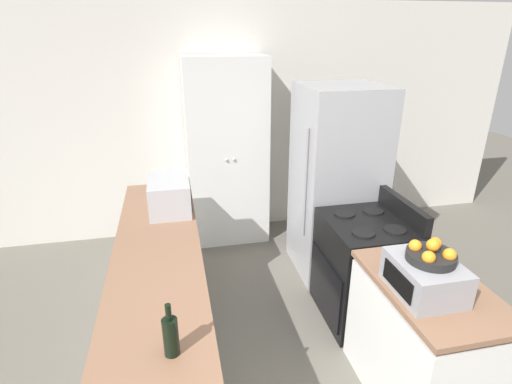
{
  "coord_description": "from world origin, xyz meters",
  "views": [
    {
      "loc": [
        -0.64,
        -1.16,
        2.29
      ],
      "look_at": [
        0.0,
        1.83,
        1.05
      ],
      "focal_mm": 28.0,
      "sensor_mm": 36.0,
      "label": 1
    }
  ],
  "objects_px": {
    "stove": "(363,269)",
    "microwave": "(170,194)",
    "wine_bottle": "(171,335)",
    "refrigerator": "(336,183)",
    "fruit_bowl": "(431,254)",
    "toaster_oven": "(424,277)",
    "pantry_cabinet": "(227,153)"
  },
  "relations": [
    {
      "from": "stove",
      "to": "toaster_oven",
      "type": "xyz_separation_m",
      "value": [
        -0.13,
        -0.91,
        0.54
      ]
    },
    {
      "from": "wine_bottle",
      "to": "fruit_bowl",
      "type": "height_order",
      "value": "fruit_bowl"
    },
    {
      "from": "pantry_cabinet",
      "to": "microwave",
      "type": "relative_size",
      "value": 3.95
    },
    {
      "from": "wine_bottle",
      "to": "refrigerator",
      "type": "bearing_deg",
      "value": 49.46
    },
    {
      "from": "stove",
      "to": "wine_bottle",
      "type": "distance_m",
      "value": 1.96
    },
    {
      "from": "microwave",
      "to": "wine_bottle",
      "type": "bearing_deg",
      "value": -90.64
    },
    {
      "from": "stove",
      "to": "microwave",
      "type": "relative_size",
      "value": 2.0
    },
    {
      "from": "pantry_cabinet",
      "to": "fruit_bowl",
      "type": "relative_size",
      "value": 7.57
    },
    {
      "from": "toaster_oven",
      "to": "refrigerator",
      "type": "bearing_deg",
      "value": 84.1
    },
    {
      "from": "stove",
      "to": "microwave",
      "type": "xyz_separation_m",
      "value": [
        -1.53,
        0.58,
        0.57
      ]
    },
    {
      "from": "stove",
      "to": "refrigerator",
      "type": "xyz_separation_m",
      "value": [
        0.05,
        0.78,
        0.47
      ]
    },
    {
      "from": "refrigerator",
      "to": "microwave",
      "type": "xyz_separation_m",
      "value": [
        -1.58,
        -0.2,
        0.1
      ]
    },
    {
      "from": "microwave",
      "to": "fruit_bowl",
      "type": "relative_size",
      "value": 1.92
    },
    {
      "from": "toaster_oven",
      "to": "fruit_bowl",
      "type": "xyz_separation_m",
      "value": [
        0.02,
        0.01,
        0.14
      ]
    },
    {
      "from": "stove",
      "to": "microwave",
      "type": "height_order",
      "value": "microwave"
    },
    {
      "from": "microwave",
      "to": "fruit_bowl",
      "type": "height_order",
      "value": "fruit_bowl"
    },
    {
      "from": "pantry_cabinet",
      "to": "fruit_bowl",
      "type": "bearing_deg",
      "value": -72.72
    },
    {
      "from": "wine_bottle",
      "to": "stove",
      "type": "bearing_deg",
      "value": 35.13
    },
    {
      "from": "stove",
      "to": "microwave",
      "type": "distance_m",
      "value": 1.73
    },
    {
      "from": "refrigerator",
      "to": "microwave",
      "type": "height_order",
      "value": "refrigerator"
    },
    {
      "from": "refrigerator",
      "to": "toaster_oven",
      "type": "bearing_deg",
      "value": -95.9
    },
    {
      "from": "wine_bottle",
      "to": "fruit_bowl",
      "type": "distance_m",
      "value": 1.46
    },
    {
      "from": "refrigerator",
      "to": "microwave",
      "type": "distance_m",
      "value": 1.59
    },
    {
      "from": "fruit_bowl",
      "to": "refrigerator",
      "type": "bearing_deg",
      "value": 84.8
    },
    {
      "from": "pantry_cabinet",
      "to": "stove",
      "type": "distance_m",
      "value": 1.95
    },
    {
      "from": "toaster_oven",
      "to": "pantry_cabinet",
      "type": "bearing_deg",
      "value": 106.8
    },
    {
      "from": "stove",
      "to": "wine_bottle",
      "type": "bearing_deg",
      "value": -144.87
    },
    {
      "from": "microwave",
      "to": "wine_bottle",
      "type": "height_order",
      "value": "wine_bottle"
    },
    {
      "from": "toaster_oven",
      "to": "fruit_bowl",
      "type": "distance_m",
      "value": 0.15
    },
    {
      "from": "microwave",
      "to": "toaster_oven",
      "type": "xyz_separation_m",
      "value": [
        1.4,
        -1.49,
        -0.03
      ]
    },
    {
      "from": "microwave",
      "to": "wine_bottle",
      "type": "distance_m",
      "value": 1.67
    },
    {
      "from": "refrigerator",
      "to": "microwave",
      "type": "relative_size",
      "value": 3.54
    }
  ]
}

